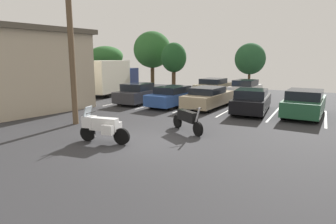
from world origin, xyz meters
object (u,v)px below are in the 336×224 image
utility_pole (71,37)px  car_charcoal (140,93)px  motorcycle_second (187,119)px  car_far_white (245,88)px  car_blue (173,96)px  motorcycle_touring (102,126)px  box_truck (110,77)px  car_far_champagne (214,87)px  car_green (304,103)px  car_black (252,101)px  car_tan (208,97)px

utility_pole → car_charcoal: bearing=97.4°
motorcycle_second → car_far_white: size_ratio=0.46×
car_charcoal → car_blue: (2.80, -0.11, -0.02)m
motorcycle_touring → box_truck: bearing=128.1°
car_far_champagne → car_green: bearing=-41.3°
motorcycle_second → car_far_champagne: car_far_champagne is taller
motorcycle_touring → car_blue: motorcycle_touring is taller
car_black → motorcycle_touring: bearing=-112.2°
car_black → car_far_white: size_ratio=1.13×
car_charcoal → car_black: size_ratio=0.98×
car_charcoal → car_black: car_charcoal is taller
car_charcoal → car_green: (10.96, 0.24, 0.05)m
car_far_champagne → motorcycle_second: bearing=-75.9°
car_charcoal → car_far_champagne: car_far_champagne is taller
car_blue → car_far_champagne: (0.47, 7.11, 0.05)m
car_black → car_blue: bearing=-178.9°
car_black → utility_pole: 10.80m
motorcycle_second → car_far_white: 13.39m
motorcycle_touring → car_far_champagne: size_ratio=0.44×
utility_pole → car_far_white: bearing=70.9°
car_blue → car_green: bearing=2.5°
motorcycle_second → car_black: 6.29m
car_tan → car_far_white: car_far_white is taller
motorcycle_second → car_blue: size_ratio=0.42×
motorcycle_second → car_blue: (-3.77, 6.01, 0.10)m
motorcycle_second → car_black: (1.51, 6.11, 0.12)m
car_green → car_far_champagne: 10.24m
motorcycle_touring → utility_pole: size_ratio=0.26×
car_far_white → utility_pole: (-5.03, -14.58, 3.53)m
car_far_champagne → car_tan: bearing=-74.2°
car_charcoal → utility_pole: (0.95, -7.32, 3.54)m
car_charcoal → car_blue: car_charcoal is taller
motorcycle_touring → car_far_champagne: car_far_champagne is taller
car_far_white → box_truck: (-10.95, -4.63, 0.88)m
car_green → car_far_white: size_ratio=1.13×
motorcycle_touring → car_black: (3.75, 9.19, 0.05)m
car_charcoal → box_truck: bearing=152.1°
car_blue → car_far_white: car_far_white is taller
car_far_champagne → car_black: bearing=-55.5°
car_far_white → box_truck: size_ratio=0.67×
car_charcoal → motorcycle_touring: bearing=-64.8°
car_charcoal → car_tan: bearing=3.2°
car_tan → car_green: 5.80m
car_far_champagne → car_far_white: car_far_champagne is taller
car_far_white → utility_pole: bearing=-109.1°
car_charcoal → car_blue: bearing=-2.3°
car_blue → motorcycle_second: bearing=-57.9°
car_charcoal → car_far_white: bearing=50.5°
car_blue → car_green: size_ratio=0.96×
motorcycle_touring → car_black: size_ratio=0.44×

